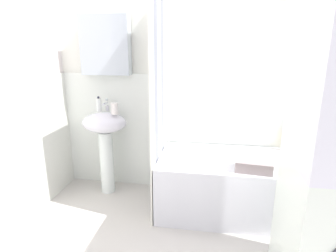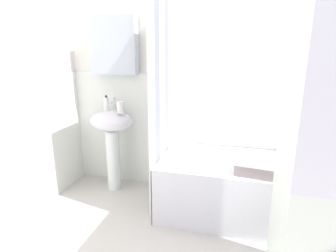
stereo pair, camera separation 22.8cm
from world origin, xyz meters
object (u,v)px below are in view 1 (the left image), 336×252
at_px(conditioner_bottle, 292,140).
at_px(lotion_bottle, 284,140).
at_px(toothbrush_cup, 115,108).
at_px(sink, 105,135).
at_px(soap_dispenser, 99,105).
at_px(bathtub, 239,186).
at_px(towel_folded, 254,165).
at_px(body_wash_bottle, 307,141).

relative_size(conditioner_bottle, lotion_bottle, 1.12).
bearing_deg(toothbrush_cup, sink, 162.76).
height_order(soap_dispenser, bathtub, soap_dispenser).
relative_size(soap_dispenser, bathtub, 0.11).
relative_size(lotion_bottle, towel_folded, 0.71).
height_order(toothbrush_cup, body_wash_bottle, toothbrush_cup).
relative_size(soap_dispenser, body_wash_bottle, 0.65).
relative_size(bathtub, towel_folded, 5.02).
relative_size(soap_dispenser, lotion_bottle, 0.76).
height_order(toothbrush_cup, lotion_bottle, toothbrush_cup).
relative_size(toothbrush_cup, towel_folded, 0.39).
bearing_deg(toothbrush_cup, bathtub, -6.22).
bearing_deg(soap_dispenser, lotion_bottle, 2.73).
relative_size(toothbrush_cup, conditioner_bottle, 0.49).
bearing_deg(sink, body_wash_bottle, 2.74).
height_order(bathtub, body_wash_bottle, body_wash_bottle).
distance_m(toothbrush_cup, lotion_bottle, 1.63).
bearing_deg(body_wash_bottle, sink, -177.26).
bearing_deg(lotion_bottle, bathtub, -144.13).
distance_m(body_wash_bottle, conditioner_bottle, 0.13).
bearing_deg(lotion_bottle, body_wash_bottle, -13.10).
relative_size(body_wash_bottle, conditioner_bottle, 1.05).
bearing_deg(towel_folded, bathtub, 110.68).
height_order(conditioner_bottle, towel_folded, conditioner_bottle).
bearing_deg(soap_dispenser, bathtub, -9.04).
bearing_deg(conditioner_bottle, toothbrush_cup, -174.63).
xyz_separation_m(bathtub, body_wash_bottle, (0.61, 0.26, 0.37)).
bearing_deg(towel_folded, body_wash_bottle, 42.38).
relative_size(soap_dispenser, toothbrush_cup, 1.40).
distance_m(bathtub, towel_folded, 0.38).
height_order(toothbrush_cup, bathtub, toothbrush_cup).
height_order(body_wash_bottle, towel_folded, body_wash_bottle).
distance_m(soap_dispenser, towel_folded, 1.56).
height_order(soap_dispenser, lotion_bottle, soap_dispenser).
height_order(sink, bathtub, sink).
bearing_deg(sink, lotion_bottle, 4.49).
xyz_separation_m(sink, towel_folded, (1.39, -0.39, -0.06)).
bearing_deg(body_wash_bottle, lotion_bottle, 166.90).
height_order(sink, conditioner_bottle, sink).
height_order(sink, toothbrush_cup, toothbrush_cup).
xyz_separation_m(bathtub, towel_folded, (0.08, -0.22, 0.30)).
distance_m(bathtub, body_wash_bottle, 0.75).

